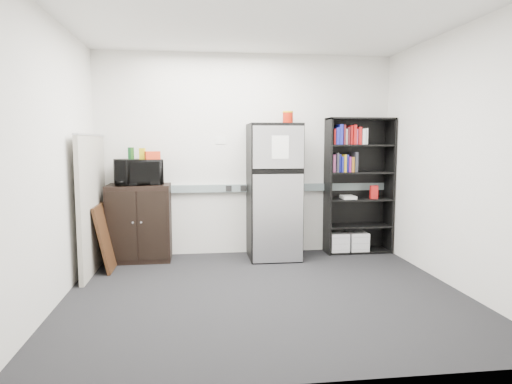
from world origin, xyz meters
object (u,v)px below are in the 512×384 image
bookshelf (357,183)px  cubicle_partition (92,203)px  cabinet (140,223)px  refrigerator (274,191)px  microwave (138,172)px

bookshelf → cubicle_partition: size_ratio=1.14×
cubicle_partition → cabinet: size_ratio=1.64×
cabinet → refrigerator: (1.74, -0.08, 0.39)m
cubicle_partition → refrigerator: 2.25m
cabinet → cubicle_partition: bearing=-139.0°
bookshelf → refrigerator: 1.20m
cabinet → microwave: microwave is taller
cabinet → microwave: (0.00, -0.02, 0.65)m
bookshelf → microwave: size_ratio=3.17×
cubicle_partition → bookshelf: bearing=8.1°
microwave → cabinet: bearing=77.4°
microwave → refrigerator: size_ratio=0.33×
bookshelf → cabinet: (-2.92, -0.07, -0.48)m
bookshelf → microwave: 2.93m
bookshelf → refrigerator: size_ratio=1.05×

